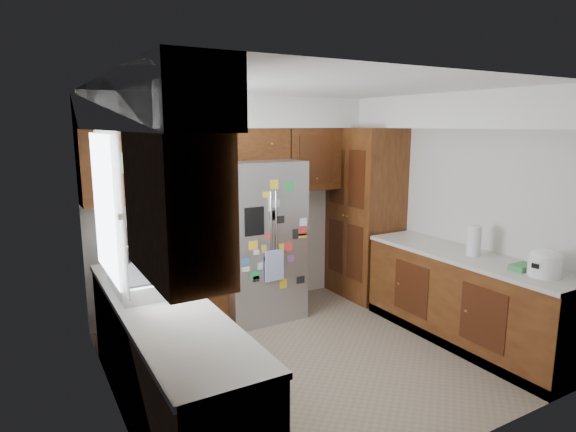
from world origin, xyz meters
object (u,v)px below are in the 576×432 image
(fridge, at_px, (258,240))
(rice_cooker, at_px, (545,262))
(paper_towel, at_px, (474,241))
(pantry, at_px, (365,213))

(fridge, xyz_separation_m, rice_cooker, (1.50, -2.47, 0.14))
(fridge, height_order, rice_cooker, fridge)
(paper_towel, bearing_deg, fridge, 131.26)
(pantry, relative_size, rice_cooker, 7.65)
(rice_cooker, distance_m, paper_towel, 0.74)
(pantry, height_order, fridge, pantry)
(rice_cooker, bearing_deg, fridge, 121.29)
(fridge, relative_size, rice_cooker, 6.41)
(paper_towel, bearing_deg, rice_cooker, -91.11)
(pantry, relative_size, fridge, 1.19)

